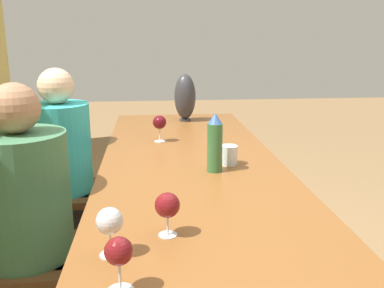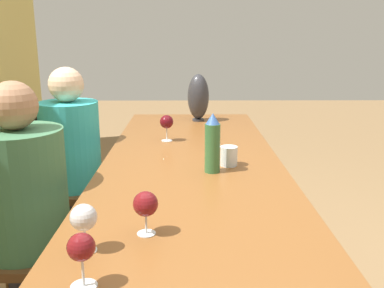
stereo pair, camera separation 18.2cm
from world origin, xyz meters
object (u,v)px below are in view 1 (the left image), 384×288
water_tumbler (229,155)px  vase (185,97)px  wine_glass_2 (110,222)px  person_near (30,217)px  wine_glass_0 (160,123)px  chair_far (52,185)px  chair_near (12,248)px  person_far (64,162)px  water_bottle (215,143)px  wine_glass_1 (119,253)px  wine_glass_3 (167,206)px

water_tumbler → vase: vase is taller
wine_glass_2 → person_near: bearing=34.5°
wine_glass_0 → chair_far: bearing=89.5°
water_tumbler → chair_near: chair_near is taller
person_far → wine_glass_2: bearing=-163.8°
wine_glass_2 → person_far: person_far is taller
water_bottle → vase: size_ratio=0.81×
person_near → person_far: (0.77, 0.00, 0.00)m
wine_glass_2 → chair_near: chair_near is taller
person_far → chair_near: bearing=173.7°
wine_glass_1 → chair_far: bearing=18.6°
wine_glass_1 → water_tumbler: bearing=-24.2°
chair_far → person_far: size_ratio=0.76×
vase → wine_glass_0: size_ratio=2.18×
wine_glass_2 → chair_near: 0.82m
wine_glass_0 → chair_far: (0.01, 0.65, -0.37)m
wine_glass_0 → person_far: size_ratio=0.13×
person_far → water_bottle: bearing=-126.6°
water_bottle → wine_glass_3: (-0.63, 0.24, -0.03)m
wine_glass_3 → person_near: size_ratio=0.12×
chair_far → person_near: size_ratio=0.76×
wine_glass_1 → person_far: (1.52, 0.43, -0.22)m
wine_glass_2 → wine_glass_1: bearing=-168.3°
wine_glass_0 → chair_near: bearing=139.8°
chair_near → chair_far: same height
wine_glass_2 → chair_far: bearing=19.5°
water_tumbler → wine_glass_0: size_ratio=0.61×
water_bottle → water_tumbler: size_ratio=2.91×
wine_glass_3 → chair_near: (0.46, 0.64, -0.36)m
wine_glass_2 → chair_far: size_ratio=0.16×
wine_glass_0 → wine_glass_1: bearing=174.9°
wine_glass_1 → person_far: person_far is taller
vase → wine_glass_1: bearing=171.0°
wine_glass_0 → chair_near: size_ratio=0.17×
wine_glass_1 → person_near: size_ratio=0.12×
chair_far → vase: bearing=-54.9°
wine_glass_3 → wine_glass_1: bearing=156.0°
water_bottle → wine_glass_2: 0.85m
water_tumbler → person_far: bearing=60.7°
water_tumbler → vase: 1.11m
chair_near → chair_far: size_ratio=1.00×
chair_near → vase: bearing=-31.8°
water_tumbler → wine_glass_3: wine_glass_3 is taller
water_tumbler → person_near: size_ratio=0.08×
vase → wine_glass_2: vase is taller
wine_glass_0 → wine_glass_2: 1.34m
wine_glass_3 → chair_near: chair_near is taller
water_tumbler → person_near: person_near is taller
wine_glass_1 → wine_glass_3: wine_glass_1 is taller
water_tumbler → wine_glass_1: wine_glass_1 is taller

